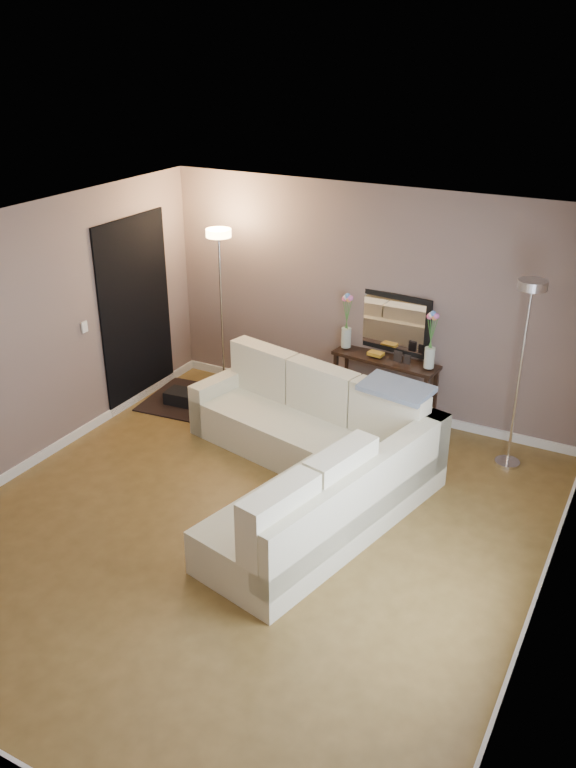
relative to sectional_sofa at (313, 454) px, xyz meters
The scene contains 22 objects.
floor 1.01m from the sectional_sofa, 102.21° to the right, with size 5.00×5.50×0.01m, color brown.
ceiling 2.45m from the sectional_sofa, 102.21° to the right, with size 5.00×5.50×0.01m, color white.
wall_back 2.07m from the sectional_sofa, 96.26° to the left, with size 5.00×0.02×2.60m, color #78645C.
wall_left 3.02m from the sectional_sofa, 161.09° to the right, with size 0.02×5.50×2.60m, color #78645C.
wall_right 2.66m from the sectional_sofa, 21.91° to the right, with size 0.02×5.50×2.60m, color #78645C.
baseboard_back 1.84m from the sectional_sofa, 96.35° to the left, with size 5.00×0.03×0.10m, color white.
baseboard_front 3.68m from the sectional_sofa, 93.14° to the right, with size 5.00×0.03×0.10m, color white.
baseboard_left 2.86m from the sectional_sofa, 160.93° to the right, with size 0.03×5.50×0.10m, color white.
baseboard_right 2.48m from the sectional_sofa, 22.13° to the right, with size 0.03×5.50×0.10m, color white.
doorway 2.89m from the sectional_sofa, 163.95° to the left, with size 0.02×1.20×2.20m, color black.
switch_plate 2.81m from the sectional_sofa, behind, with size 0.02×0.08×0.12m, color white.
sectional_sofa is the anchor object (origin of this frame).
throw_blanket 1.02m from the sectional_sofa, 41.37° to the left, with size 0.68×0.39×0.05m, color slate.
console_table 1.65m from the sectional_sofa, 89.84° to the left, with size 1.25×0.46×0.75m.
leaning_mirror 1.96m from the sectional_sofa, 86.91° to the left, with size 0.86×0.13×0.67m.
table_decor 1.67m from the sectional_sofa, 87.40° to the left, with size 0.52×0.14×0.12m.
flower_vase_left 1.88m from the sectional_sofa, 104.28° to the left, with size 0.14×0.12×0.64m.
flower_vase_right 1.83m from the sectional_sofa, 69.52° to the left, with size 0.14×0.12×0.64m.
floor_lamp_lit 2.58m from the sectional_sofa, 144.08° to the left, with size 0.31×0.31×2.03m.
floor_lamp_unlit 2.30m from the sectional_sofa, 39.43° to the left, with size 0.33×0.33×1.96m.
charcoal_rug 2.23m from the sectional_sofa, 153.53° to the left, with size 1.32×0.99×0.02m, color black.
black_bag 2.35m from the sectional_sofa, 158.39° to the left, with size 0.38×0.26×0.24m, color black.
Camera 1 is at (2.95, -4.67, 3.99)m, focal length 35.00 mm.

